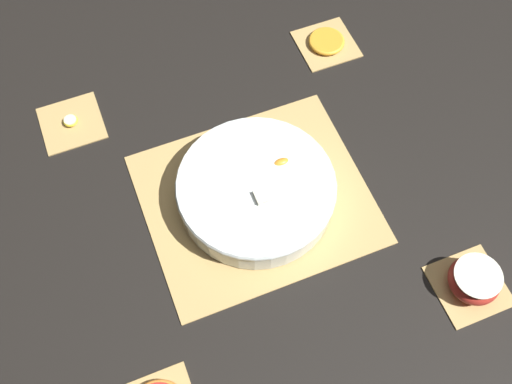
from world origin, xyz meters
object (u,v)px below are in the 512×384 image
apple_half (474,280)px  banana_coin_single (70,121)px  fruit_salad_bowl (256,190)px  orange_slice_whole (327,41)px

apple_half → banana_coin_single: (0.57, -0.60, -0.02)m
fruit_salad_bowl → apple_half: size_ratio=3.28×
orange_slice_whole → banana_coin_single: orange_slice_whole is taller
fruit_salad_bowl → apple_half: 0.41m
orange_slice_whole → banana_coin_single: size_ratio=2.66×
fruit_salad_bowl → banana_coin_single: bearing=-46.5°
fruit_salad_bowl → orange_slice_whole: bearing=-133.6°
fruit_salad_bowl → banana_coin_single: size_ratio=9.98×
banana_coin_single → fruit_salad_bowl: bearing=133.5°
orange_slice_whole → banana_coin_single: 0.57m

